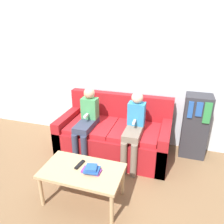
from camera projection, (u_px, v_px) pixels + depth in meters
name	position (u px, v px, depth m)	size (l,w,h in m)	color
ground_plane	(103.00, 172.00, 3.10)	(10.00, 10.00, 0.00)	brown
wall_back	(124.00, 66.00, 3.53)	(8.00, 0.06, 2.60)	silver
couch	(115.00, 136.00, 3.47)	(1.70, 0.86, 0.90)	maroon
coffee_table	(82.00, 173.00, 2.50)	(0.92, 0.53, 0.43)	tan
person_left	(87.00, 121.00, 3.26)	(0.24, 0.58, 1.08)	#33384C
person_right	(134.00, 127.00, 3.06)	(0.24, 0.58, 1.08)	#756656
tv_remote	(80.00, 165.00, 2.55)	(0.06, 0.17, 0.02)	black
book_stack	(92.00, 169.00, 2.43)	(0.22, 0.16, 0.08)	#7A3389
bookshelf	(195.00, 126.00, 3.33)	(0.38, 0.34, 1.00)	#2D2D33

